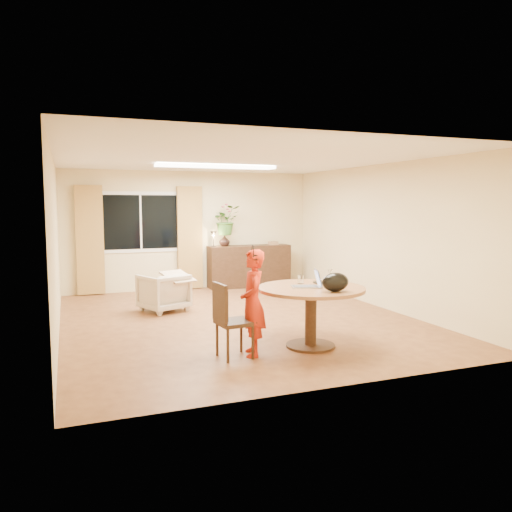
{
  "coord_description": "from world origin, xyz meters",
  "views": [
    {
      "loc": [
        -2.6,
        -7.62,
        1.89
      ],
      "look_at": [
        0.23,
        -0.2,
        1.06
      ],
      "focal_mm": 35.0,
      "sensor_mm": 36.0,
      "label": 1
    }
  ],
  "objects_px": {
    "child": "(253,303)",
    "armchair": "(164,292)",
    "dining_table": "(311,300)",
    "sideboard": "(249,266)",
    "dining_chair": "(235,320)"
  },
  "relations": [
    {
      "from": "armchair",
      "to": "sideboard",
      "type": "bearing_deg",
      "value": -162.57
    },
    {
      "from": "child",
      "to": "sideboard",
      "type": "xyz_separation_m",
      "value": [
        1.75,
        4.91,
        -0.19
      ]
    },
    {
      "from": "dining_table",
      "to": "child",
      "type": "bearing_deg",
      "value": -175.9
    },
    {
      "from": "dining_table",
      "to": "child",
      "type": "relative_size",
      "value": 1.06
    },
    {
      "from": "dining_table",
      "to": "child",
      "type": "distance_m",
      "value": 0.84
    },
    {
      "from": "child",
      "to": "sideboard",
      "type": "relative_size",
      "value": 0.7
    },
    {
      "from": "dining_table",
      "to": "sideboard",
      "type": "relative_size",
      "value": 0.75
    },
    {
      "from": "child",
      "to": "armchair",
      "type": "xyz_separation_m",
      "value": [
        -0.57,
        2.98,
        -0.33
      ]
    },
    {
      "from": "child",
      "to": "sideboard",
      "type": "height_order",
      "value": "child"
    },
    {
      "from": "armchair",
      "to": "sideboard",
      "type": "xyz_separation_m",
      "value": [
        2.32,
        1.94,
        0.14
      ]
    },
    {
      "from": "dining_table",
      "to": "sideboard",
      "type": "distance_m",
      "value": 4.94
    },
    {
      "from": "dining_table",
      "to": "dining_chair",
      "type": "relative_size",
      "value": 1.5
    },
    {
      "from": "dining_table",
      "to": "dining_chair",
      "type": "distance_m",
      "value": 1.1
    },
    {
      "from": "dining_table",
      "to": "armchair",
      "type": "height_order",
      "value": "dining_table"
    },
    {
      "from": "child",
      "to": "armchair",
      "type": "relative_size",
      "value": 1.8
    }
  ]
}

